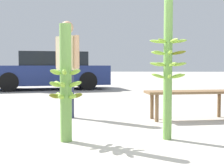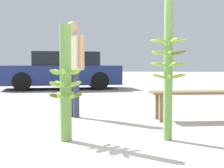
# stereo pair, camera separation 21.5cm
# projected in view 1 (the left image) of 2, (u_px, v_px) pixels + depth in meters

# --- Properties ---
(ground_plane) EXTENTS (80.00, 80.00, 0.00)m
(ground_plane) POSITION_uv_depth(u_px,v_px,m) (122.00, 145.00, 3.57)
(ground_plane) COLOR #B2AA9E
(banana_stalk_left) EXTENTS (0.40, 0.41, 1.40)m
(banana_stalk_left) POSITION_uv_depth(u_px,v_px,m) (66.00, 83.00, 3.70)
(banana_stalk_left) COLOR #6B9E47
(banana_stalk_left) RESTS_ON ground_plane
(banana_stalk_center) EXTENTS (0.45, 0.45, 1.74)m
(banana_stalk_center) POSITION_uv_depth(u_px,v_px,m) (168.00, 67.00, 3.79)
(banana_stalk_center) COLOR #6B9E47
(banana_stalk_center) RESTS_ON ground_plane
(vendor_person) EXTENTS (0.51, 0.41, 1.67)m
(vendor_person) POSITION_uv_depth(u_px,v_px,m) (67.00, 59.00, 5.40)
(vendor_person) COLOR #2D334C
(vendor_person) RESTS_ON ground_plane
(market_bench) EXTENTS (1.54, 0.72, 0.48)m
(market_bench) POSITION_uv_depth(u_px,v_px,m) (189.00, 95.00, 5.23)
(market_bench) COLOR brown
(market_bench) RESTS_ON ground_plane
(parked_car) EXTENTS (4.77, 3.10, 1.41)m
(parked_car) POSITION_uv_depth(u_px,v_px,m) (50.00, 71.00, 11.81)
(parked_car) COLOR navy
(parked_car) RESTS_ON ground_plane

